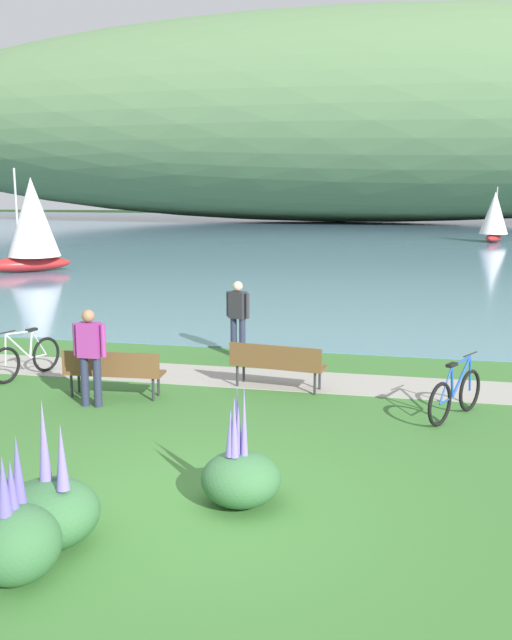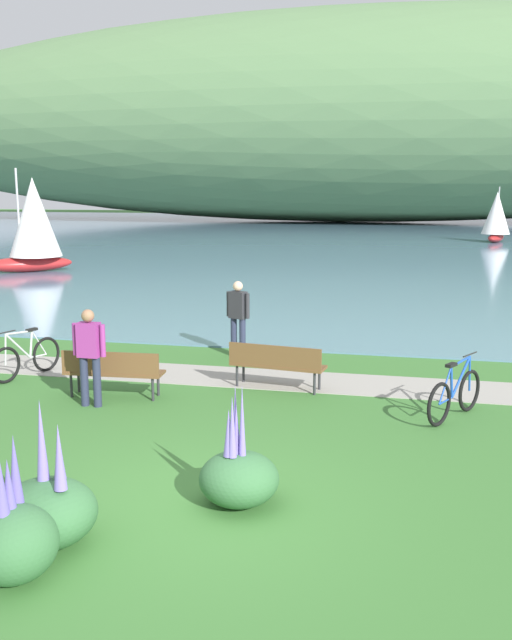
# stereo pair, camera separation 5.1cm
# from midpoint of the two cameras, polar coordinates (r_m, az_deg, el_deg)

# --- Properties ---
(ground_plane) EXTENTS (200.00, 200.00, 0.00)m
(ground_plane) POSITION_cam_midpoint_polar(r_m,az_deg,el_deg) (8.81, -4.83, -14.65)
(ground_plane) COLOR #3D7533
(bay_water) EXTENTS (180.00, 80.00, 0.04)m
(bay_water) POSITION_cam_midpoint_polar(r_m,az_deg,el_deg) (55.97, 10.11, 6.71)
(bay_water) COLOR #5B7F9E
(bay_water) RESTS_ON ground
(distant_hillside) EXTENTS (113.11, 28.00, 21.38)m
(distant_hillside) POSITION_cam_midpoint_polar(r_m,az_deg,el_deg) (77.17, 7.14, 15.81)
(distant_hillside) COLOR #567A4C
(distant_hillside) RESTS_ON bay_water
(shoreline_path) EXTENTS (60.00, 1.50, 0.01)m
(shoreline_path) POSITION_cam_midpoint_polar(r_m,az_deg,el_deg) (14.05, 2.16, -4.83)
(shoreline_path) COLOR #A39E93
(shoreline_path) RESTS_ON ground
(park_bench_near_camera) EXTENTS (1.85, 0.72, 0.88)m
(park_bench_near_camera) POSITION_cam_midpoint_polar(r_m,az_deg,el_deg) (13.28, 1.78, -3.44)
(park_bench_near_camera) COLOR brown
(park_bench_near_camera) RESTS_ON ground
(park_bench_further_along) EXTENTS (1.83, 0.59, 0.88)m
(park_bench_further_along) POSITION_cam_midpoint_polar(r_m,az_deg,el_deg) (13.03, -11.34, -3.93)
(park_bench_further_along) COLOR brown
(park_bench_further_along) RESTS_ON ground
(bicycle_leaning_near_bench) EXTENTS (0.93, 1.56, 1.01)m
(bicycle_leaning_near_bench) POSITION_cam_midpoint_polar(r_m,az_deg,el_deg) (12.14, 15.82, -5.82)
(bicycle_leaning_near_bench) COLOR black
(bicycle_leaning_near_bench) RESTS_ON ground
(bicycle_beside_path) EXTENTS (0.59, 1.71, 1.01)m
(bicycle_beside_path) POSITION_cam_midpoint_polar(r_m,az_deg,el_deg) (14.88, -17.90, -2.90)
(bicycle_beside_path) COLOR black
(bicycle_beside_path) RESTS_ON ground
(person_at_shoreline) EXTENTS (0.57, 0.35, 1.71)m
(person_at_shoreline) POSITION_cam_midpoint_polar(r_m,az_deg,el_deg) (15.74, -1.36, 0.50)
(person_at_shoreline) COLOR #282D47
(person_at_shoreline) RESTS_ON ground
(person_on_the_grass) EXTENTS (0.61, 0.23, 1.71)m
(person_on_the_grass) POSITION_cam_midpoint_polar(r_m,az_deg,el_deg) (12.50, -13.14, -2.47)
(person_on_the_grass) COLOR #282D47
(person_on_the_grass) RESTS_ON ground
(echium_bush_closest_to_camera) EXTENTS (0.87, 0.87, 1.42)m
(echium_bush_closest_to_camera) POSITION_cam_midpoint_polar(r_m,az_deg,el_deg) (7.51, -18.78, -16.41)
(echium_bush_closest_to_camera) COLOR #386B3D
(echium_bush_closest_to_camera) RESTS_ON ground
(echium_bush_beside_closest) EXTENTS (0.97, 0.97, 1.50)m
(echium_bush_beside_closest) POSITION_cam_midpoint_polar(r_m,az_deg,el_deg) (8.67, -1.23, -12.39)
(echium_bush_beside_closest) COLOR #386B3D
(echium_bush_beside_closest) RESTS_ON ground
(echium_bush_mid_cluster) EXTENTS (1.09, 1.09, 1.60)m
(echium_bush_mid_cluster) POSITION_cam_midpoint_polar(r_m,az_deg,el_deg) (8.08, -16.33, -14.48)
(echium_bush_mid_cluster) COLOR #386B3D
(echium_bush_mid_cluster) RESTS_ON ground
(sailboat_nearest_to_shore) EXTENTS (2.31, 3.27, 3.70)m
(sailboat_nearest_to_shore) POSITION_cam_midpoint_polar(r_m,az_deg,el_deg) (50.91, 18.80, 7.91)
(sailboat_nearest_to_shore) COLOR #B22323
(sailboat_nearest_to_shore) RESTS_ON bay_water
(sailboat_mid_bay) EXTENTS (3.70, 3.46, 4.50)m
(sailboat_mid_bay) POSITION_cam_midpoint_polar(r_m,az_deg,el_deg) (32.94, -17.44, 7.42)
(sailboat_mid_bay) COLOR #B22323
(sailboat_mid_bay) RESTS_ON bay_water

